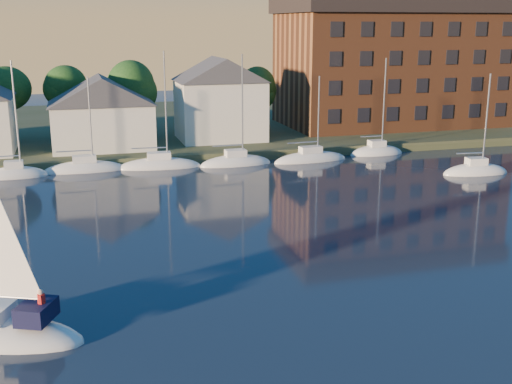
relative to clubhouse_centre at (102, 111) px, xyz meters
name	(u,v)px	position (x,y,z in m)	size (l,w,h in m)	color
shoreline_land	(141,130)	(6.00, 18.00, -5.13)	(160.00, 50.00, 2.00)	#353F25
wooden_dock	(163,162)	(6.00, -5.00, -5.13)	(120.00, 3.00, 1.00)	brown
clubhouse_centre	(102,111)	(0.00, 0.00, 0.00)	(11.55, 8.40, 8.08)	white
clubhouse_east	(220,98)	(14.00, 2.00, 0.87)	(10.50, 8.40, 9.80)	white
condo_block	(394,60)	(40.00, 7.95, 4.66)	(31.00, 17.00, 17.40)	brown
tree_line	(165,86)	(8.00, 6.00, 2.04)	(93.40, 5.40, 8.90)	#362818
moored_fleet	(89,172)	(-2.00, -8.00, -5.03)	(71.50, 2.40, 12.05)	silver
drifting_sailboat_right	(475,173)	(35.43, -19.29, -5.04)	(7.08, 3.02, 11.05)	silver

